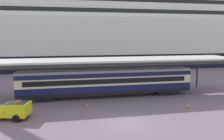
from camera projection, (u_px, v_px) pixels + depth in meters
name	position (u px, v px, depth m)	size (l,w,h in m)	color
ground_plane	(127.00, 123.00, 24.44)	(400.00, 400.00, 0.00)	slate
cruise_ship	(25.00, 26.00, 66.77)	(161.50, 26.28, 33.52)	black
platform_canopy	(106.00, 61.00, 34.60)	(40.17, 6.45, 5.61)	silver
train_carriage	(107.00, 81.00, 34.63)	(25.45, 2.81, 4.11)	black
service_truck	(10.00, 110.00, 25.59)	(5.56, 3.43, 2.02)	yellow
traffic_cone_near	(88.00, 106.00, 29.28)	(0.36, 0.36, 0.75)	black
traffic_cone_mid	(188.00, 106.00, 29.44)	(0.36, 0.36, 0.61)	black
quay_bollard	(9.00, 107.00, 28.34)	(0.48, 0.48, 0.96)	black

